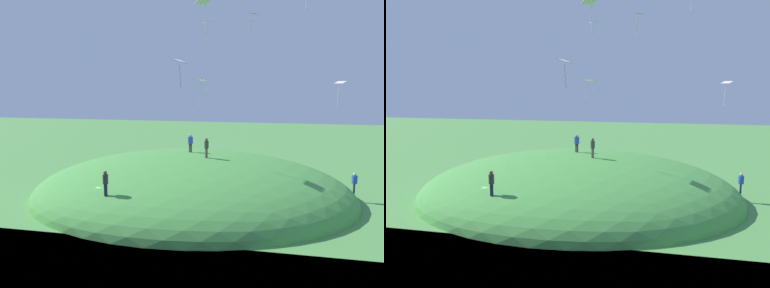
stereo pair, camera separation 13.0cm
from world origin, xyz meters
TOP-DOWN VIEW (x-y plane):
  - ground_plane at (0.00, 0.00)m, footprint 160.00×160.00m
  - grass_hill at (7.01, -3.70)m, footprint 24.24×27.90m
  - person_walking_path at (5.48, -5.36)m, footprint 0.49×0.49m
  - person_near_shore at (7.63, -3.49)m, footprint 0.63×0.63m
  - person_with_child at (8.40, -17.29)m, footprint 0.48×0.48m
  - person_watching_kites at (-2.26, -0.01)m, footprint 0.43×0.43m
  - kite_1 at (-8.39, -6.86)m, footprint 0.77×0.59m
  - kite_2 at (4.60, -4.90)m, footprint 1.27×1.06m
  - kite_3 at (11.16, -4.19)m, footprint 1.07×0.96m
  - kite_5 at (9.65, -15.92)m, footprint 0.99×1.01m
  - kite_8 at (7.80, -4.49)m, footprint 1.31×1.32m
  - kite_10 at (-2.45, -9.66)m, footprint 0.71×0.60m
  - kite_11 at (18.68, -2.46)m, footprint 1.26×1.33m

SIDE VIEW (x-z plane):
  - ground_plane at x=0.00m, z-range 0.00..0.00m
  - grass_hill at x=7.01m, z-range -3.80..3.80m
  - person_with_child at x=8.40m, z-range 0.95..2.69m
  - person_watching_kites at x=-2.26m, z-range 2.47..4.20m
  - person_walking_path at x=5.48m, z-range 3.96..5.60m
  - person_near_shore at x=7.63m, z-range 3.99..5.58m
  - kite_5 at x=9.65m, z-range 8.65..10.79m
  - kite_2 at x=4.60m, z-range 8.91..11.04m
  - kite_11 at x=18.68m, z-range 9.46..10.76m
  - kite_1 at x=-8.39m, z-range 10.00..11.37m
  - kite_10 at x=-2.45m, z-range 12.98..14.31m
  - kite_3 at x=11.16m, z-range 14.37..16.14m
  - kite_8 at x=7.80m, z-range 15.56..17.32m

